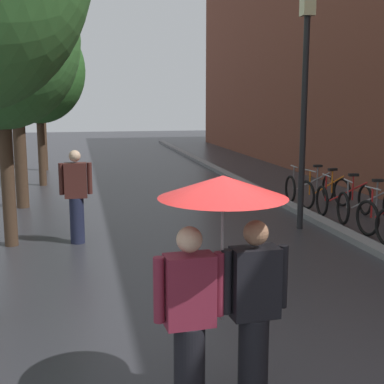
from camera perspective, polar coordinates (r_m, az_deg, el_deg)
kerb_strip at (r=15.03m, az=7.28°, el=0.16°), size 0.30×36.00×0.12m
street_tree_2 at (r=13.31m, az=-18.64°, el=13.86°), size 2.34×2.34×5.07m
street_tree_3 at (r=16.63m, az=-16.36°, el=12.50°), size 2.78×2.78×5.02m
street_tree_4 at (r=20.27m, az=-16.20°, el=12.50°), size 2.25×2.25×5.08m
parked_bicycle_4 at (r=11.71m, az=18.40°, el=-1.50°), size 1.17×0.85×0.96m
parked_bicycle_5 at (r=12.41m, az=16.10°, el=-0.75°), size 1.14×0.80×0.96m
parked_bicycle_6 at (r=13.18m, az=14.15°, el=-0.05°), size 1.17×0.85×0.96m
parked_bicycle_7 at (r=13.83m, az=12.59°, el=0.47°), size 1.11×0.75×0.96m
couple_under_umbrella at (r=4.31m, az=3.34°, el=-7.45°), size 1.15×1.05×2.01m
street_lamp_post at (r=10.70m, az=12.06°, el=9.83°), size 0.24×0.24×4.49m
pedestrian_walking_midground at (r=9.77m, az=-12.43°, el=-0.44°), size 0.59×0.26×1.71m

